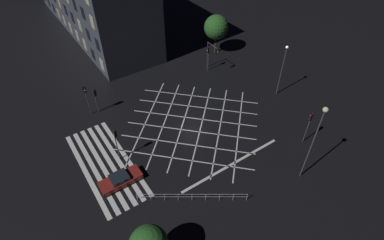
# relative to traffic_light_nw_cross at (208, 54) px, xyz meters

# --- Properties ---
(ground_plane) EXTENTS (200.00, 200.00, 0.00)m
(ground_plane) POSITION_rel_traffic_light_nw_cross_xyz_m (9.13, -9.13, -2.89)
(ground_plane) COLOR black
(road_markings) EXTENTS (19.97, 24.06, 0.01)m
(road_markings) POSITION_rel_traffic_light_nw_cross_xyz_m (9.58, -15.61, -2.89)
(road_markings) COLOR silver
(road_markings) RESTS_ON ground_plane
(traffic_light_nw_cross) EXTENTS (0.36, 0.39, 4.05)m
(traffic_light_nw_cross) POSITION_rel_traffic_light_nw_cross_xyz_m (0.00, 0.00, 0.00)
(traffic_light_nw_cross) COLOR #424244
(traffic_light_nw_cross) RESTS_ON ground_plane
(traffic_light_nw_main) EXTENTS (2.63, 0.36, 4.48)m
(traffic_light_nw_main) POSITION_rel_traffic_light_nw_cross_xyz_m (0.50, 0.50, 0.40)
(traffic_light_nw_main) COLOR #424244
(traffic_light_nw_main) RESTS_ON ground_plane
(traffic_light_ne_cross) EXTENTS (0.36, 0.39, 4.45)m
(traffic_light_ne_cross) POSITION_rel_traffic_light_nw_cross_xyz_m (19.06, 0.08, 0.28)
(traffic_light_ne_cross) COLOR #424244
(traffic_light_ne_cross) RESTS_ON ground_plane
(traffic_light_sw_cross) EXTENTS (0.36, 0.39, 3.66)m
(traffic_light_sw_cross) POSITION_rel_traffic_light_nw_cross_xyz_m (0.14, -17.93, -0.27)
(traffic_light_sw_cross) COLOR #424244
(traffic_light_sw_cross) RESTS_ON ground_plane
(traffic_light_sw_main) EXTENTS (0.39, 0.36, 4.48)m
(traffic_light_sw_main) POSITION_rel_traffic_light_nw_cross_xyz_m (0.05, -19.01, 0.30)
(traffic_light_sw_main) COLOR #424244
(traffic_light_sw_main) RESTS_ON ground_plane
(traffic_light_median_south) EXTENTS (0.36, 0.39, 4.39)m
(traffic_light_median_south) POSITION_rel_traffic_light_nw_cross_xyz_m (9.32, -19.00, 0.24)
(traffic_light_median_south) COLOR #424244
(traffic_light_median_south) RESTS_ON ground_plane
(street_lamp_east) EXTENTS (0.46, 0.46, 7.55)m
(street_lamp_east) POSITION_rel_traffic_light_nw_cross_xyz_m (10.52, 4.55, 2.22)
(street_lamp_east) COLOR #424244
(street_lamp_east) RESTS_ON ground_plane
(street_lamp_west) EXTENTS (0.51, 0.51, 9.48)m
(street_lamp_west) POSITION_rel_traffic_light_nw_cross_xyz_m (22.33, -4.09, 3.68)
(street_lamp_west) COLOR #424244
(street_lamp_west) RESTS_ON ground_plane
(street_tree_far) EXTENTS (3.99, 3.99, 6.58)m
(street_tree_far) POSITION_rel_traffic_light_nw_cross_xyz_m (-3.84, 4.42, 1.68)
(street_tree_far) COLOR #473323
(street_tree_far) RESTS_ON ground_plane
(waiting_car) EXTENTS (1.76, 4.38, 1.18)m
(waiting_car) POSITION_rel_traffic_light_nw_cross_xyz_m (12.46, -20.33, -2.32)
(waiting_car) COLOR maroon
(waiting_car) RESTS_ON ground_plane
(pedestrian_railing) EXTENTS (6.13, 9.03, 1.05)m
(pedestrian_railing) POSITION_rel_traffic_light_nw_cross_xyz_m (18.35, -15.37, -2.22)
(pedestrian_railing) COLOR #B7B7BC
(pedestrian_railing) RESTS_ON ground_plane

